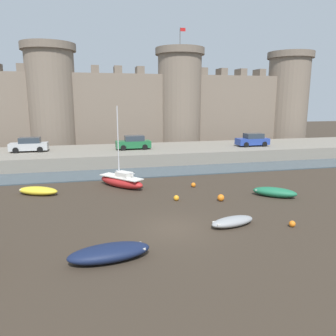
# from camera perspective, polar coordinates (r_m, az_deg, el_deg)

# --- Properties ---
(ground_plane) EXTENTS (160.00, 160.00, 0.00)m
(ground_plane) POSITION_cam_1_polar(r_m,az_deg,el_deg) (19.19, 0.96, -10.48)
(ground_plane) COLOR #382D23
(water_channel) EXTENTS (80.00, 4.50, 0.10)m
(water_channel) POSITION_cam_1_polar(r_m,az_deg,el_deg) (33.08, -5.38, -0.84)
(water_channel) COLOR #3D4C56
(water_channel) RESTS_ON ground
(quay_road) EXTENTS (69.57, 10.00, 1.45)m
(quay_road) POSITION_cam_1_polar(r_m,az_deg,el_deg) (40.01, -6.87, 2.32)
(quay_road) COLOR gray
(quay_road) RESTS_ON ground
(castle) EXTENTS (65.13, 7.56, 17.99)m
(castle) POSITION_cam_1_polar(r_m,az_deg,el_deg) (51.17, -8.59, 11.21)
(castle) COLOR #7A6B5B
(castle) RESTS_ON ground
(rowboat_midflat_centre) EXTENTS (3.96, 1.94, 0.74)m
(rowboat_midflat_centre) POSITION_cam_1_polar(r_m,az_deg,el_deg) (15.79, -10.15, -14.27)
(rowboat_midflat_centre) COLOR #141E3D
(rowboat_midflat_centre) RESTS_ON ground
(rowboat_midflat_right) EXTENTS (2.99, 1.63, 0.56)m
(rowboat_midflat_right) POSITION_cam_1_polar(r_m,az_deg,el_deg) (19.77, 11.18, -9.09)
(rowboat_midflat_right) COLOR gray
(rowboat_midflat_right) RESTS_ON ground
(sailboat_foreground_centre) EXTENTS (4.02, 4.42, 6.79)m
(sailboat_foreground_centre) POSITION_cam_1_polar(r_m,az_deg,el_deg) (27.94, -8.11, -2.19)
(sailboat_foreground_centre) COLOR red
(sailboat_foreground_centre) RESTS_ON ground
(rowboat_near_channel_left) EXTENTS (3.44, 2.43, 0.63)m
(rowboat_near_channel_left) POSITION_cam_1_polar(r_m,az_deg,el_deg) (27.49, -21.69, -3.67)
(rowboat_near_channel_left) COLOR yellow
(rowboat_near_channel_left) RESTS_ON ground
(rowboat_midflat_left) EXTENTS (3.28, 2.88, 0.72)m
(rowboat_midflat_left) POSITION_cam_1_polar(r_m,az_deg,el_deg) (26.30, 18.08, -3.99)
(rowboat_midflat_left) COLOR #1E6B47
(rowboat_midflat_left) RESTS_ON ground
(mooring_buoy_near_shore) EXTENTS (0.41, 0.41, 0.41)m
(mooring_buoy_near_shore) POSITION_cam_1_polar(r_m,az_deg,el_deg) (24.12, 1.46, -5.24)
(mooring_buoy_near_shore) COLOR orange
(mooring_buoy_near_shore) RESTS_ON ground
(mooring_buoy_off_centre) EXTENTS (0.37, 0.37, 0.37)m
(mooring_buoy_off_centre) POSITION_cam_1_polar(r_m,az_deg,el_deg) (20.65, 20.82, -9.07)
(mooring_buoy_off_centre) COLOR orange
(mooring_buoy_off_centre) RESTS_ON ground
(mooring_buoy_mid_mud) EXTENTS (0.39, 0.39, 0.39)m
(mooring_buoy_mid_mud) POSITION_cam_1_polar(r_m,az_deg,el_deg) (27.84, 4.45, -2.94)
(mooring_buoy_mid_mud) COLOR orange
(mooring_buoy_mid_mud) RESTS_ON ground
(mooring_buoy_near_channel) EXTENTS (0.51, 0.51, 0.51)m
(mooring_buoy_near_channel) POSITION_cam_1_polar(r_m,az_deg,el_deg) (24.30, 9.19, -5.14)
(mooring_buoy_near_channel) COLOR orange
(mooring_buoy_near_channel) RESTS_ON ground
(car_quay_centre_west) EXTENTS (4.12, 1.92, 1.62)m
(car_quay_centre_west) POSITION_cam_1_polar(r_m,az_deg,el_deg) (39.42, -6.03, 4.41)
(car_quay_centre_west) COLOR #1E6638
(car_quay_centre_west) RESTS_ON quay_road
(car_quay_east) EXTENTS (4.12, 1.92, 1.62)m
(car_quay_east) POSITION_cam_1_polar(r_m,az_deg,el_deg) (40.53, -23.04, 3.73)
(car_quay_east) COLOR #B2B5B7
(car_quay_east) RESTS_ON quay_road
(car_quay_west) EXTENTS (4.12, 1.92, 1.62)m
(car_quay_west) POSITION_cam_1_polar(r_m,az_deg,el_deg) (43.22, 14.52, 4.75)
(car_quay_west) COLOR #263F99
(car_quay_west) RESTS_ON quay_road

